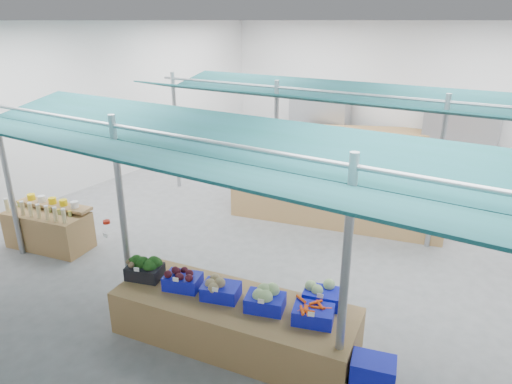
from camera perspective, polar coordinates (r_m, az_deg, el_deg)
floor at (r=10.01m, az=5.87°, el=-4.28°), size 13.00×13.00×0.00m
hall at (r=10.50m, az=10.06°, el=11.84°), size 13.00×13.00×13.00m
pole_grid at (r=7.57m, az=5.37°, el=2.15°), size 10.00×4.60×3.00m
awnings at (r=7.32m, az=5.62°, el=9.35°), size 9.50×7.08×0.30m
back_shelving_left at (r=15.90m, az=7.87°, el=8.87°), size 2.00×0.50×2.00m
back_shelving_right at (r=14.64m, az=24.09°, el=6.25°), size 2.00×0.50×2.00m
bottle_shelf at (r=9.83m, az=-24.34°, el=-4.02°), size 1.75×1.29×1.01m
veg_counter at (r=6.53m, az=-2.80°, el=-15.78°), size 3.49×1.62×0.65m
fruit_counter at (r=10.19m, az=9.85°, el=-1.03°), size 4.67×2.01×0.97m
far_counter at (r=14.94m, az=15.23°, el=5.62°), size 5.56×3.27×1.00m
crate_stack at (r=5.86m, az=14.28°, el=-21.91°), size 0.57×0.46×0.60m
vendor_left at (r=11.46m, az=6.66°, el=3.84°), size 0.74×0.56×1.82m
vendor_right at (r=10.84m, az=15.21°, el=2.24°), size 1.01×0.86×1.82m
crate_broccoli at (r=6.94m, az=-13.76°, el=-9.23°), size 0.58×0.48×0.35m
crate_beets at (r=6.62m, az=-9.14°, el=-10.73°), size 0.58×0.48×0.29m
crate_celeriac at (r=6.34m, az=-4.42°, el=-11.91°), size 0.58×0.48×0.31m
crate_cabbage at (r=6.09m, az=1.15°, el=-13.18°), size 0.58×0.48×0.35m
crate_carrots at (r=5.94m, az=7.17°, el=-14.89°), size 0.58×0.48×0.29m
sparrow at (r=6.91m, az=-15.40°, el=-8.71°), size 0.12×0.09×0.11m
pole_ribbon at (r=7.90m, az=-18.20°, el=-3.73°), size 0.12×0.12×0.28m
apple_heap_yellow at (r=10.11m, az=3.94°, el=2.98°), size 2.02×1.42×0.27m
apple_heap_red at (r=9.76m, az=15.26°, el=1.62°), size 1.66×1.25×0.27m
pineapple at (r=9.73m, az=21.90°, el=0.88°), size 0.14×0.14×0.39m
crate_extra at (r=6.26m, az=8.36°, el=-12.53°), size 0.57×0.46×0.32m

